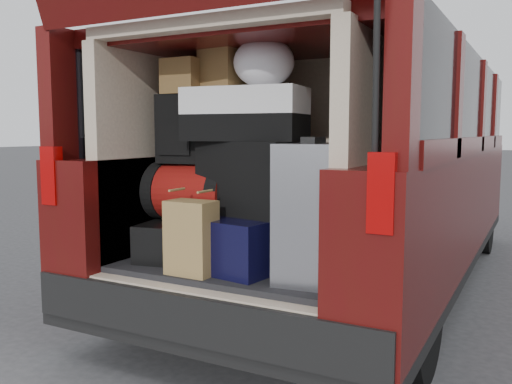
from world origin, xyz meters
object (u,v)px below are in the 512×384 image
(black_hardshell, at_px, (183,239))
(backpack, at_px, (183,129))
(silver_roller, at_px, (313,212))
(red_duffel, at_px, (194,192))
(twotone_duffel, at_px, (245,115))
(black_soft_case, at_px, (253,178))
(kraft_bag, at_px, (191,238))
(navy_hardshell, at_px, (247,239))

(black_hardshell, bearing_deg, backpack, 103.34)
(silver_roller, relative_size, backpack, 1.71)
(red_duffel, relative_size, twotone_duffel, 0.81)
(red_duffel, bearing_deg, silver_roller, -7.67)
(black_soft_case, relative_size, backpack, 1.40)
(kraft_bag, distance_m, backpack, 0.67)
(black_hardshell, relative_size, kraft_bag, 1.40)
(red_duffel, relative_size, black_soft_case, 0.93)
(black_hardshell, bearing_deg, twotone_duffel, -6.18)
(black_hardshell, xyz_separation_m, red_duffel, (0.05, 0.04, 0.26))
(twotone_duffel, bearing_deg, black_soft_case, -9.46)
(black_hardshell, height_order, backpack, backpack)
(backpack, bearing_deg, silver_roller, -11.73)
(silver_roller, relative_size, red_duffel, 1.31)
(black_hardshell, xyz_separation_m, black_soft_case, (0.43, 0.03, 0.36))
(silver_roller, xyz_separation_m, kraft_bag, (-0.55, -0.20, -0.14))
(navy_hardshell, distance_m, kraft_bag, 0.33)
(silver_roller, distance_m, twotone_duffel, 0.64)
(navy_hardshell, distance_m, black_soft_case, 0.33)
(kraft_bag, relative_size, backpack, 0.96)
(black_soft_case, distance_m, backpack, 0.51)
(red_duffel, xyz_separation_m, black_soft_case, (0.38, -0.01, 0.10))
(kraft_bag, xyz_separation_m, black_soft_case, (0.17, 0.31, 0.28))
(kraft_bag, bearing_deg, backpack, 131.49)
(black_hardshell, height_order, silver_roller, silver_roller)
(silver_roller, distance_m, black_soft_case, 0.42)
(red_duffel, distance_m, backpack, 0.35)
(silver_roller, xyz_separation_m, red_duffel, (-0.75, 0.12, 0.04))
(navy_hardshell, bearing_deg, backpack, -173.23)
(kraft_bag, height_order, red_duffel, red_duffel)
(black_hardshell, height_order, navy_hardshell, navy_hardshell)
(black_hardshell, distance_m, twotone_duffel, 0.78)
(backpack, bearing_deg, kraft_bag, -53.56)
(silver_roller, height_order, backpack, backpack)
(black_soft_case, xyz_separation_m, backpack, (-0.44, 0.00, 0.25))
(kraft_bag, distance_m, black_soft_case, 0.45)
(silver_roller, bearing_deg, black_hardshell, 168.27)
(kraft_bag, height_order, black_soft_case, black_soft_case)
(black_hardshell, bearing_deg, navy_hardshell, -8.55)
(navy_hardshell, distance_m, silver_roller, 0.46)
(kraft_bag, xyz_separation_m, backpack, (-0.27, 0.32, 0.53))
(black_hardshell, height_order, twotone_duffel, twotone_duffel)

